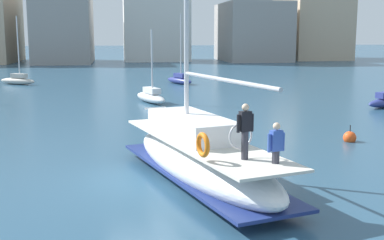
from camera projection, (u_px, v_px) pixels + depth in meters
name	position (u px, v px, depth m)	size (l,w,h in m)	color
ground_plane	(143.00, 180.00, 17.19)	(400.00, 400.00, 0.00)	#284C66
main_sailboat	(200.00, 156.00, 16.73)	(4.88, 9.89, 13.73)	white
moored_sloop_near	(18.00, 80.00, 49.25)	(4.06, 3.07, 6.63)	#B7B2A8
moored_sloop_far	(151.00, 96.00, 36.29)	(2.46, 4.49, 5.24)	silver
moored_cutter_right	(179.00, 79.00, 49.92)	(2.67, 4.10, 6.86)	navy
mooring_buoy	(350.00, 138.00, 23.23)	(0.60, 0.60, 0.90)	#EA4C19
waterfront_buildings	(152.00, 9.00, 91.10)	(84.82, 22.21, 26.61)	silver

